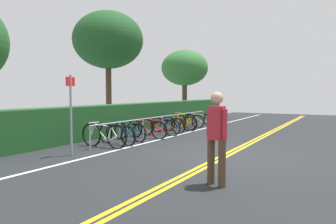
% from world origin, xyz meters
% --- Properties ---
extents(ground_plane, '(36.72, 11.41, 0.05)m').
position_xyz_m(ground_plane, '(0.00, 0.00, -0.03)').
color(ground_plane, '#232628').
extents(centre_line_yellow_inner, '(33.05, 0.10, 0.00)m').
position_xyz_m(centre_line_yellow_inner, '(0.00, -0.08, 0.00)').
color(centre_line_yellow_inner, gold).
rests_on(centre_line_yellow_inner, ground_plane).
extents(centre_line_yellow_outer, '(33.05, 0.10, 0.00)m').
position_xyz_m(centre_line_yellow_outer, '(0.00, 0.08, 0.00)').
color(centre_line_yellow_outer, gold).
rests_on(centre_line_yellow_outer, ground_plane).
extents(bike_lane_stripe_white, '(33.05, 0.12, 0.00)m').
position_xyz_m(bike_lane_stripe_white, '(0.00, 3.06, 0.00)').
color(bike_lane_stripe_white, white).
rests_on(bike_lane_stripe_white, ground_plane).
extents(bike_rack, '(8.54, 0.05, 0.73)m').
position_xyz_m(bike_rack, '(2.86, 3.77, 0.56)').
color(bike_rack, '#9EA0A5').
rests_on(bike_rack, ground_plane).
extents(bicycle_0, '(0.46, 1.77, 0.79)m').
position_xyz_m(bicycle_0, '(-0.81, 3.73, 0.37)').
color(bicycle_0, black).
rests_on(bicycle_0, ground_plane).
extents(bicycle_1, '(0.48, 1.73, 0.69)m').
position_xyz_m(bicycle_1, '(-0.11, 3.78, 0.32)').
color(bicycle_1, black).
rests_on(bicycle_1, ground_plane).
extents(bicycle_2, '(0.54, 1.64, 0.70)m').
position_xyz_m(bicycle_2, '(0.70, 3.84, 0.32)').
color(bicycle_2, black).
rests_on(bicycle_2, ground_plane).
extents(bicycle_3, '(0.46, 1.78, 0.71)m').
position_xyz_m(bicycle_3, '(1.57, 3.68, 0.33)').
color(bicycle_3, black).
rests_on(bicycle_3, ground_plane).
extents(bicycle_4, '(0.58, 1.71, 0.70)m').
position_xyz_m(bicycle_4, '(2.44, 3.66, 0.33)').
color(bicycle_4, black).
rests_on(bicycle_4, ground_plane).
extents(bicycle_5, '(0.46, 1.74, 0.70)m').
position_xyz_m(bicycle_5, '(3.34, 3.79, 0.32)').
color(bicycle_5, black).
rests_on(bicycle_5, ground_plane).
extents(bicycle_6, '(0.57, 1.63, 0.70)m').
position_xyz_m(bicycle_6, '(4.15, 3.66, 0.32)').
color(bicycle_6, black).
rests_on(bicycle_6, ground_plane).
extents(bicycle_7, '(0.66, 1.64, 0.76)m').
position_xyz_m(bicycle_7, '(4.95, 3.84, 0.36)').
color(bicycle_7, black).
rests_on(bicycle_7, ground_plane).
extents(bicycle_8, '(0.46, 1.64, 0.68)m').
position_xyz_m(bicycle_8, '(5.71, 3.92, 0.32)').
color(bicycle_8, black).
rests_on(bicycle_8, ground_plane).
extents(bicycle_9, '(0.46, 1.72, 0.68)m').
position_xyz_m(bicycle_9, '(6.61, 3.74, 0.32)').
color(bicycle_9, black).
rests_on(bicycle_9, ground_plane).
extents(pedestrian, '(0.32, 0.45, 1.71)m').
position_xyz_m(pedestrian, '(-3.06, -0.79, 0.99)').
color(pedestrian, '#4C3826').
rests_on(pedestrian, ground_plane).
extents(sign_post_near, '(0.36, 0.09, 2.16)m').
position_xyz_m(sign_post_near, '(-2.26, 3.63, 1.31)').
color(sign_post_near, gray).
rests_on(sign_post_near, ground_plane).
extents(hedge_backdrop, '(17.49, 0.94, 1.20)m').
position_xyz_m(hedge_backdrop, '(4.36, 5.52, 0.60)').
color(hedge_backdrop, '#1C4C21').
rests_on(hedge_backdrop, ground_plane).
extents(tree_mid, '(3.43, 3.43, 5.65)m').
position_xyz_m(tree_mid, '(4.14, 7.56, 4.23)').
color(tree_mid, '#473323').
rests_on(tree_mid, ground_plane).
extents(tree_far_right, '(3.14, 3.14, 4.53)m').
position_xyz_m(tree_far_right, '(11.34, 6.91, 3.32)').
color(tree_far_right, '#473323').
rests_on(tree_far_right, ground_plane).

